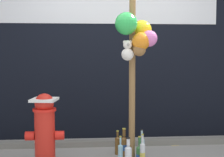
# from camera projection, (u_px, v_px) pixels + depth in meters

# --- Properties ---
(building_wall) EXTENTS (10.00, 0.21, 3.33)m
(building_wall) POSITION_uv_depth(u_px,v_px,m) (114.00, 29.00, 4.81)
(building_wall) COLOR black
(building_wall) RESTS_ON ground_plane
(curb_strip) EXTENTS (8.00, 0.12, 0.08)m
(curb_strip) POSITION_uv_depth(u_px,v_px,m) (117.00, 143.00, 4.44)
(curb_strip) COLOR slate
(curb_strip) RESTS_ON ground_plane
(memorial_post) EXTENTS (0.60, 0.40, 2.90)m
(memorial_post) POSITION_uv_depth(u_px,v_px,m) (135.00, 19.00, 3.62)
(memorial_post) COLOR olive
(memorial_post) RESTS_ON ground_plane
(fire_hydrant) EXTENTS (0.44, 0.32, 0.84)m
(fire_hydrant) POSITION_uv_depth(u_px,v_px,m) (45.00, 128.00, 3.62)
(fire_hydrant) COLOR red
(fire_hydrant) RESTS_ON ground_plane
(bottle_0) EXTENTS (0.07, 0.07, 0.31)m
(bottle_0) POSITION_uv_depth(u_px,v_px,m) (118.00, 145.00, 4.05)
(bottle_0) COLOR brown
(bottle_0) RESTS_ON ground_plane
(bottle_1) EXTENTS (0.08, 0.08, 0.39)m
(bottle_1) POSITION_uv_depth(u_px,v_px,m) (124.00, 147.00, 3.86)
(bottle_1) COLOR brown
(bottle_1) RESTS_ON ground_plane
(bottle_2) EXTENTS (0.08, 0.08, 0.32)m
(bottle_2) POSITION_uv_depth(u_px,v_px,m) (140.00, 154.00, 3.73)
(bottle_2) COLOR #337038
(bottle_2) RESTS_ON ground_plane
(bottle_3) EXTENTS (0.06, 0.06, 0.38)m
(bottle_3) POSITION_uv_depth(u_px,v_px,m) (142.00, 154.00, 3.63)
(bottle_3) COLOR silver
(bottle_3) RESTS_ON ground_plane
(bottle_5) EXTENTS (0.06, 0.06, 0.33)m
(bottle_5) POSITION_uv_depth(u_px,v_px,m) (120.00, 153.00, 3.71)
(bottle_5) COLOR #93CCE0
(bottle_5) RESTS_ON ground_plane
(bottle_6) EXTENTS (0.07, 0.07, 0.35)m
(bottle_6) POSITION_uv_depth(u_px,v_px,m) (142.00, 146.00, 3.95)
(bottle_6) COLOR #B2DBEA
(bottle_6) RESTS_ON ground_plane
(litter_1) EXTENTS (0.13, 0.14, 0.01)m
(litter_1) POSITION_uv_depth(u_px,v_px,m) (174.00, 145.00, 4.48)
(litter_1) COLOR tan
(litter_1) RESTS_ON ground_plane
(litter_2) EXTENTS (0.16, 0.18, 0.01)m
(litter_2) POSITION_uv_depth(u_px,v_px,m) (30.00, 145.00, 4.44)
(litter_2) COLOR tan
(litter_2) RESTS_ON ground_plane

